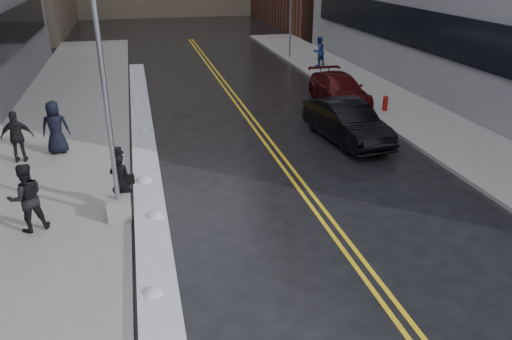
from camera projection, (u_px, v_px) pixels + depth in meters
ground at (248, 244)px, 13.26m from camera, size 160.00×160.00×0.00m
sidewalk_west at (62, 136)px, 20.92m from camera, size 5.50×50.00×0.15m
sidewalk_east at (403, 110)px, 24.29m from camera, size 4.00×50.00×0.15m
lane_line_left at (250, 123)px, 22.68m from camera, size 0.12×50.00×0.01m
lane_line_right at (257, 123)px, 22.74m from camera, size 0.12×50.00×0.01m
snow_ridge at (144, 143)px, 19.80m from camera, size 0.90×30.00×0.34m
lamppost at (111, 139)px, 13.33m from camera, size 0.65×0.65×7.62m
fire_hydrant at (385, 102)px, 23.89m from camera, size 0.26×0.26×0.73m
traffic_signal at (291, 11)px, 35.13m from camera, size 0.16×0.20×6.00m
pedestrian_fedora at (121, 181)px, 14.44m from camera, size 0.75×0.64×1.76m
pedestrian_b at (26, 198)px, 13.27m from camera, size 1.13×1.00×1.93m
pedestrian_c at (55, 127)px, 18.53m from camera, size 1.00×0.67×2.01m
pedestrian_d at (17, 137)px, 17.76m from camera, size 1.12×0.50×1.89m
pedestrian_east at (319, 51)px, 33.29m from camera, size 1.15×1.05×1.91m
car_black at (347, 122)px, 20.26m from camera, size 2.29×5.08×1.62m
car_maroon at (339, 89)px, 25.41m from camera, size 2.18×5.13×1.48m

